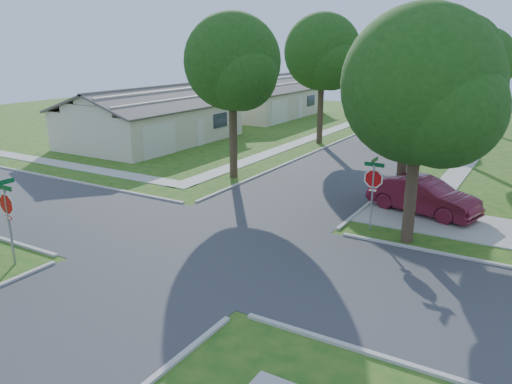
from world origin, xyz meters
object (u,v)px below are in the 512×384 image
object	(u,v)px
tree_e_far	(485,60)
tree_w_far	(377,64)
tree_w_mid	(323,55)
house_nw_far	(263,102)
stop_sign_sw	(7,208)
tree_e_mid	(459,61)
stop_sign_ne	(373,182)
tree_e_near	(410,82)
car_curb_west	(401,111)
tree_ne_corner	(422,93)
car_curb_east	(432,121)
tree_w_near	(233,66)
car_driveway	(423,196)
house_nw_near	(153,122)

from	to	relation	value
tree_e_far	tree_w_far	xyz separation A→B (m)	(-9.40, -0.00, -0.47)
tree_w_mid	tree_w_far	distance (m)	13.04
house_nw_far	tree_e_far	bearing A→B (deg)	5.53
stop_sign_sw	tree_e_mid	size ratio (longest dim) A/B	0.32
stop_sign_sw	stop_sign_ne	world-z (taller)	same
tree_w_far	tree_e_mid	bearing A→B (deg)	-54.10
tree_e_far	stop_sign_ne	bearing A→B (deg)	-90.10
tree_e_near	car_curb_west	bearing A→B (deg)	104.96
tree_w_far	tree_ne_corner	world-z (taller)	tree_ne_corner
tree_e_near	car_curb_east	bearing A→B (deg)	98.50
car_curb_west	tree_w_near	bearing A→B (deg)	88.59
tree_e_near	tree_w_near	bearing A→B (deg)	180.00
tree_w_mid	tree_ne_corner	distance (m)	20.10
stop_sign_ne	car_driveway	bearing A→B (deg)	68.25
stop_sign_sw	house_nw_far	world-z (taller)	house_nw_far
tree_e_mid	car_curb_west	world-z (taller)	tree_e_mid
tree_w_far	car_driveway	distance (m)	28.53
tree_e_near	tree_e_mid	world-z (taller)	tree_e_mid
car_driveway	car_curb_west	distance (m)	32.14
tree_w_mid	car_curb_west	size ratio (longest dim) A/B	2.14
tree_w_mid	tree_e_mid	bearing A→B (deg)	-0.00
tree_e_mid	tree_ne_corner	distance (m)	16.89
tree_w_far	house_nw_near	size ratio (longest dim) A/B	0.59
tree_ne_corner	car_curb_west	size ratio (longest dim) A/B	1.94
stop_sign_sw	tree_e_mid	bearing A→B (deg)	69.80
tree_e_far	car_driveway	xyz separation A→B (m)	(1.25, -26.05, -5.18)
car_curb_east	stop_sign_ne	bearing A→B (deg)	-88.75
car_curb_west	tree_ne_corner	bearing A→B (deg)	106.84
tree_e_mid	car_curb_east	distance (m)	13.50
stop_sign_sw	tree_e_far	bearing A→B (deg)	76.27
car_curb_west	tree_w_mid	bearing A→B (deg)	86.74
tree_e_far	car_curb_west	size ratio (longest dim) A/B	1.95
tree_w_mid	stop_sign_sw	bearing A→B (deg)	-90.13
stop_sign_ne	tree_ne_corner	bearing A→B (deg)	-16.55
house_nw_near	tree_ne_corner	bearing A→B (deg)	-25.77
tree_e_near	house_nw_far	bearing A→B (deg)	132.06
tree_w_near	car_curb_west	size ratio (longest dim) A/B	2.01
tree_ne_corner	house_nw_near	bearing A→B (deg)	154.23
tree_ne_corner	car_curb_east	xyz separation A→B (m)	(-5.16, 28.55, -4.96)
tree_ne_corner	car_driveway	xyz separation A→B (m)	(-0.36, 3.75, -4.79)
house_nw_far	car_driveway	xyz separation A→B (m)	(21.99, -24.04, -0.72)
stop_sign_ne	tree_e_mid	xyz separation A→B (m)	(0.06, 16.31, 4.22)
tree_w_near	house_nw_far	distance (m)	26.05
stop_sign_ne	car_driveway	distance (m)	3.72
car_driveway	car_curb_east	size ratio (longest dim) A/B	1.31
tree_w_near	house_nw_near	xyz separation A→B (m)	(-11.35, 5.99, -4.60)
stop_sign_ne	house_nw_far	xyz separation A→B (m)	(-20.69, 27.30, -0.51)
tree_e_mid	tree_w_near	xyz separation A→B (m)	(-9.40, -12.00, -0.14)
stop_sign_sw	tree_ne_corner	bearing A→B (deg)	38.84
stop_sign_ne	tree_e_near	size ratio (longest dim) A/B	0.36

